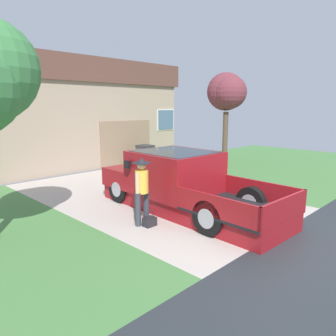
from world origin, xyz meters
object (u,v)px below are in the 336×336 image
at_px(pickup_truck, 178,183).
at_px(wheeled_trash_bin, 145,155).
at_px(house_with_garage, 63,113).
at_px(person_with_hat, 142,186).
at_px(neighbor_tree, 227,93).
at_px(handbag, 149,221).

distance_m(pickup_truck, wheeled_trash_bin, 6.27).
relative_size(pickup_truck, house_with_garage, 0.54).
bearing_deg(person_with_hat, pickup_truck, -6.47).
xyz_separation_m(house_with_garage, neighbor_tree, (4.96, -6.40, 0.95)).
bearing_deg(pickup_truck, house_with_garage, 82.36).
relative_size(pickup_truck, wheeled_trash_bin, 5.35).
bearing_deg(neighbor_tree, wheeled_trash_bin, 144.04).
height_order(house_with_garage, neighbor_tree, house_with_garage).
bearing_deg(handbag, house_with_garage, 72.61).
bearing_deg(pickup_truck, person_with_hat, -169.39).
distance_m(house_with_garage, wheeled_trash_bin, 4.89).
bearing_deg(house_with_garage, person_with_hat, -107.86).
relative_size(house_with_garage, wheeled_trash_bin, 9.84).
height_order(pickup_truck, neighbor_tree, neighbor_tree).
bearing_deg(wheeled_trash_bin, person_with_hat, -131.92).
relative_size(pickup_truck, handbag, 13.99).
xyz_separation_m(handbag, neighbor_tree, (8.04, 3.44, 3.29)).
xyz_separation_m(pickup_truck, house_with_garage, (1.61, 9.36, 1.76)).
bearing_deg(neighbor_tree, pickup_truck, -155.68).
xyz_separation_m(handbag, wheeled_trash_bin, (4.90, 5.71, 0.44)).
bearing_deg(wheeled_trash_bin, neighbor_tree, -35.96).
height_order(person_with_hat, wheeled_trash_bin, person_with_hat).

